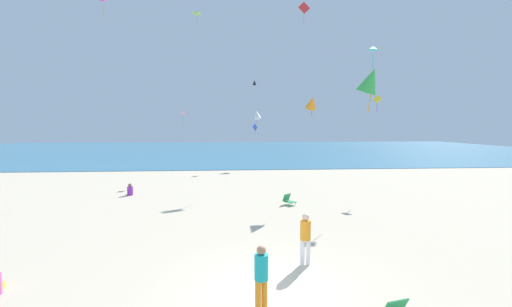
# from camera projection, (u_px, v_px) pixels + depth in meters

# --- Properties ---
(ground_plane) EXTENTS (120.00, 120.00, 0.00)m
(ground_plane) POSITION_uv_depth(u_px,v_px,m) (250.00, 204.00, 18.75)
(ground_plane) COLOR beige
(ocean_water) EXTENTS (120.00, 60.00, 0.05)m
(ocean_water) POSITION_uv_depth(u_px,v_px,m) (237.00, 150.00, 63.12)
(ocean_water) COLOR teal
(ocean_water) RESTS_ON ground_plane
(beach_chair_far_left) EXTENTS (0.79, 0.83, 0.61)m
(beach_chair_far_left) POSITION_uv_depth(u_px,v_px,m) (289.00, 200.00, 18.59)
(beach_chair_far_left) COLOR #2D9956
(beach_chair_far_left) RESTS_ON ground_plane
(person_0) EXTENTS (0.35, 0.35, 1.68)m
(person_0) POSITION_uv_depth(u_px,v_px,m) (305.00, 236.00, 10.43)
(person_0) COLOR white
(person_0) RESTS_ON ground_plane
(person_1) EXTENTS (0.45, 0.45, 1.65)m
(person_1) POSITION_uv_depth(u_px,v_px,m) (261.00, 274.00, 7.73)
(person_1) COLOR orange
(person_1) RESTS_ON ground_plane
(person_2) EXTENTS (0.51, 0.68, 0.77)m
(person_2) POSITION_uv_depth(u_px,v_px,m) (130.00, 191.00, 21.23)
(person_2) COLOR purple
(person_2) RESTS_ON ground_plane
(kite_green) EXTENTS (1.16, 1.14, 1.57)m
(kite_green) POSITION_uv_depth(u_px,v_px,m) (370.00, 80.00, 11.12)
(kite_green) COLOR green
(kite_yellow) EXTENTS (0.46, 0.45, 1.14)m
(kite_yellow) POSITION_uv_depth(u_px,v_px,m) (377.00, 100.00, 22.11)
(kite_yellow) COLOR yellow
(kite_pink) EXTENTS (0.32, 0.44, 1.22)m
(kite_pink) POSITION_uv_depth(u_px,v_px,m) (183.00, 114.00, 27.13)
(kite_pink) COLOR pink
(kite_magenta) EXTENTS (0.44, 0.39, 1.13)m
(kite_magenta) POSITION_uv_depth(u_px,v_px,m) (103.00, 0.00, 17.80)
(kite_magenta) COLOR #DB3DA8
(kite_lime) EXTENTS (0.84, 0.81, 1.20)m
(kite_lime) POSITION_uv_depth(u_px,v_px,m) (197.00, 13.00, 28.33)
(kite_lime) COLOR #99DB33
(kite_teal) EXTENTS (0.70, 0.66, 1.36)m
(kite_teal) POSITION_uv_depth(u_px,v_px,m) (373.00, 48.00, 20.30)
(kite_teal) COLOR #1EADAD
(kite_blue) EXTENTS (0.47, 0.52, 1.00)m
(kite_blue) POSITION_uv_depth(u_px,v_px,m) (255.00, 127.00, 30.35)
(kite_blue) COLOR blue
(kite_white) EXTENTS (1.28, 1.33, 1.61)m
(kite_white) POSITION_uv_depth(u_px,v_px,m) (257.00, 115.00, 35.69)
(kite_white) COLOR white
(kite_red) EXTENTS (1.16, 0.24, 1.93)m
(kite_red) POSITION_uv_depth(u_px,v_px,m) (304.00, 8.00, 30.63)
(kite_red) COLOR red
(kite_orange) EXTENTS (0.78, 1.03, 1.29)m
(kite_orange) POSITION_uv_depth(u_px,v_px,m) (312.00, 102.00, 19.19)
(kite_orange) COLOR orange
(kite_black) EXTENTS (0.46, 0.54, 1.09)m
(kite_black) POSITION_uv_depth(u_px,v_px,m) (254.00, 83.00, 37.05)
(kite_black) COLOR black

